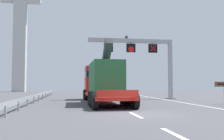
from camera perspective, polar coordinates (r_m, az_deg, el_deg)
ground at (r=14.39m, az=6.17°, el=-9.94°), size 112.00×112.00×0.00m
lane_markings at (r=32.41m, az=-2.86°, el=-6.26°), size 0.20×51.37×0.01m
edge_line_right at (r=27.69m, az=12.23°, el=-6.69°), size 0.20×63.00×0.01m
overhead_lane_gantry at (r=28.80m, az=7.02°, el=4.24°), size 9.99×0.90×7.17m
heavy_haul_truck_red at (r=23.73m, az=-2.40°, el=-2.54°), size 3.16×14.09×5.30m
guardrail_left at (r=27.36m, az=-16.08°, el=-5.51°), size 0.13×30.62×0.76m
bridge_pylon_distant at (r=62.75m, az=-20.18°, el=11.60°), size 9.00×2.00×34.44m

